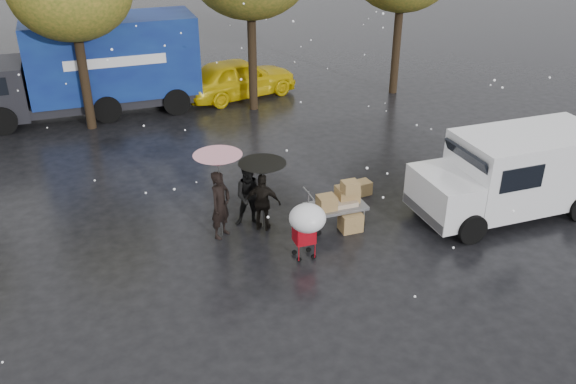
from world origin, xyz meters
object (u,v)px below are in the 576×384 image
object	(u,v)px
person_pink	(221,205)
blue_truck	(90,67)
person_black	(263,202)
shopping_cart	(307,221)
vendor_cart	(339,200)
yellow_taxi	(239,78)
white_van	(514,173)

from	to	relation	value
person_pink	blue_truck	world-z (taller)	blue_truck
person_black	blue_truck	bearing A→B (deg)	-42.09
person_black	shopping_cart	size ratio (longest dim) A/B	1.04
vendor_cart	shopping_cart	distance (m)	1.87
person_black	yellow_taxi	size ratio (longest dim) A/B	0.33
shopping_cart	white_van	world-z (taller)	white_van
person_black	blue_truck	world-z (taller)	blue_truck
person_pink	yellow_taxi	world-z (taller)	person_pink
person_pink	yellow_taxi	xyz separation A→B (m)	(3.27, 10.24, -0.08)
person_black	white_van	bearing A→B (deg)	-161.94
white_van	vendor_cart	bearing A→B (deg)	169.05
yellow_taxi	vendor_cart	bearing A→B (deg)	164.78
person_black	vendor_cart	distance (m)	1.92
vendor_cart	yellow_taxi	size ratio (longest dim) A/B	0.33
white_van	yellow_taxi	xyz separation A→B (m)	(-4.18, 11.59, -0.36)
person_pink	yellow_taxi	distance (m)	10.75
vendor_cart	shopping_cart	bearing A→B (deg)	-137.42
vendor_cart	blue_truck	xyz separation A→B (m)	(-5.25, 10.68, 1.03)
person_pink	blue_truck	xyz separation A→B (m)	(-2.31, 10.20, 0.88)
vendor_cart	yellow_taxi	bearing A→B (deg)	88.22
white_van	blue_truck	size ratio (longest dim) A/B	0.59
shopping_cart	white_van	size ratio (longest dim) A/B	0.30
shopping_cart	blue_truck	size ratio (longest dim) A/B	0.18
person_black	white_van	distance (m)	6.53
person_pink	white_van	world-z (taller)	white_van
blue_truck	yellow_taxi	distance (m)	5.66
person_black	yellow_taxi	bearing A→B (deg)	-72.44
person_pink	vendor_cart	size ratio (longest dim) A/B	1.15
vendor_cart	blue_truck	bearing A→B (deg)	116.16
yellow_taxi	blue_truck	bearing A→B (deg)	76.93
shopping_cart	person_black	bearing A→B (deg)	107.04
white_van	shopping_cart	bearing A→B (deg)	-176.37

